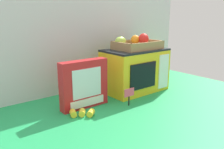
# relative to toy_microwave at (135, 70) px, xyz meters

# --- Properties ---
(ground_plane) EXTENTS (1.70, 1.70, 0.00)m
(ground_plane) POSITION_rel_toy_microwave_xyz_m (-0.18, -0.05, -0.14)
(ground_plane) COLOR #219E54
(ground_plane) RESTS_ON ground
(display_back_panel) EXTENTS (1.61, 0.03, 0.78)m
(display_back_panel) POSITION_rel_toy_microwave_xyz_m (-0.18, 0.25, 0.25)
(display_back_panel) COLOR silver
(display_back_panel) RESTS_ON ground
(toy_microwave) EXTENTS (0.41, 0.25, 0.28)m
(toy_microwave) POSITION_rel_toy_microwave_xyz_m (0.00, 0.00, 0.00)
(toy_microwave) COLOR yellow
(toy_microwave) RESTS_ON ground
(food_groups_crate) EXTENTS (0.30, 0.20, 0.10)m
(food_groups_crate) POSITION_rel_toy_microwave_xyz_m (0.01, 0.01, 0.17)
(food_groups_crate) COLOR #A37F51
(food_groups_crate) RESTS_ON toy_microwave
(cookie_set_box) EXTENTS (0.27, 0.06, 0.26)m
(cookie_set_box) POSITION_rel_toy_microwave_xyz_m (-0.42, -0.04, -0.01)
(cookie_set_box) COLOR red
(cookie_set_box) RESTS_ON ground
(price_sign) EXTENTS (0.07, 0.01, 0.10)m
(price_sign) POSITION_rel_toy_microwave_xyz_m (-0.22, -0.18, -0.07)
(price_sign) COLOR black
(price_sign) RESTS_ON ground
(loose_toy_banana) EXTENTS (0.12, 0.10, 0.03)m
(loose_toy_banana) POSITION_rel_toy_microwave_xyz_m (-0.50, -0.14, -0.12)
(loose_toy_banana) COLOR yellow
(loose_toy_banana) RESTS_ON ground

